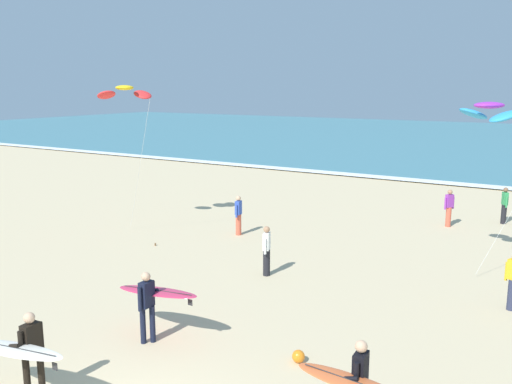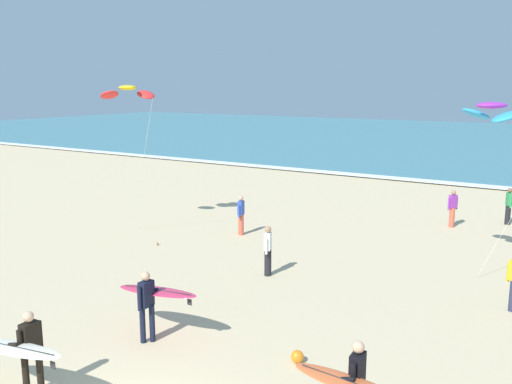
% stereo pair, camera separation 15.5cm
% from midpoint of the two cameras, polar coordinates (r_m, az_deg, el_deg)
% --- Properties ---
extents(shoreline_foam, '(160.00, 1.25, 0.01)m').
position_cam_midpoint_polar(shoreline_foam, '(34.89, 21.41, 0.70)').
color(shoreline_foam, white).
rests_on(shoreline_foam, ocean_water).
extents(surfer_lead, '(2.29, 0.94, 1.71)m').
position_cam_midpoint_polar(surfer_lead, '(13.15, -10.43, -10.62)').
color(surfer_lead, black).
rests_on(surfer_lead, ground).
extents(surfer_trailing, '(2.44, 0.97, 1.71)m').
position_cam_midpoint_polar(surfer_trailing, '(11.45, -22.72, -14.70)').
color(surfer_trailing, black).
rests_on(surfer_trailing, ground).
extents(surfer_third, '(1.96, 0.96, 1.71)m').
position_cam_midpoint_polar(surfer_third, '(9.72, 10.60, -18.86)').
color(surfer_third, black).
rests_on(surfer_third, ground).
extents(kite_arc_golden_near, '(3.45, 2.52, 5.87)m').
position_cam_midpoint_polar(kite_arc_golden_near, '(22.69, -12.97, 10.02)').
color(kite_arc_golden_near, red).
rests_on(kite_arc_golden_near, ground).
extents(kite_arc_violet_low, '(3.05, 2.97, 5.39)m').
position_cam_midpoint_polar(kite_arc_violet_low, '(17.59, 23.47, 7.61)').
color(kite_arc_violet_low, '#2D99DB').
rests_on(kite_arc_violet_low, ground).
extents(bystander_purple_top, '(0.33, 0.42, 1.59)m').
position_cam_midpoint_polar(bystander_purple_top, '(24.40, 19.89, -1.60)').
color(bystander_purple_top, '#D8593F').
rests_on(bystander_purple_top, ground).
extents(bystander_white_top, '(0.27, 0.48, 1.59)m').
position_cam_midpoint_polar(bystander_white_top, '(17.16, 1.51, -6.09)').
color(bystander_white_top, black).
rests_on(bystander_white_top, ground).
extents(bystander_green_top, '(0.30, 0.46, 1.59)m').
position_cam_midpoint_polar(bystander_green_top, '(25.79, 24.89, -1.32)').
color(bystander_green_top, black).
rests_on(bystander_green_top, ground).
extents(bystander_blue_top, '(0.24, 0.49, 1.59)m').
position_cam_midpoint_polar(bystander_blue_top, '(21.77, -1.37, -2.40)').
color(bystander_blue_top, '#D8593F').
rests_on(bystander_blue_top, ground).
extents(beach_ball, '(0.28, 0.28, 0.28)m').
position_cam_midpoint_polar(beach_ball, '(12.32, 4.68, -16.66)').
color(beach_ball, orange).
rests_on(beach_ball, ground).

